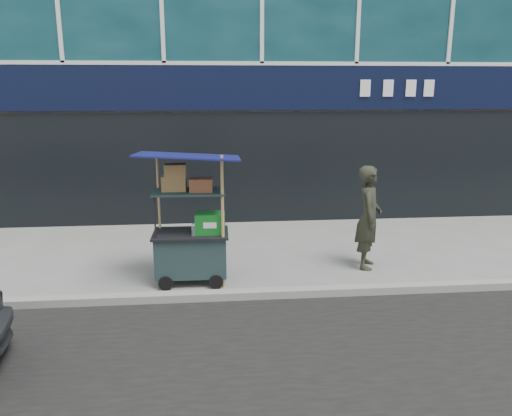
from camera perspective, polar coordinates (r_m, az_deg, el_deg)
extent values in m
plane|color=slate|center=(7.49, 3.70, -9.46)|extent=(80.00, 80.00, 0.00)
cube|color=gray|center=(7.29, 3.95, -9.64)|extent=(80.00, 0.18, 0.12)
cube|color=black|center=(10.71, 0.67, 13.53)|extent=(15.68, 0.06, 0.90)
cube|color=black|center=(10.89, 0.63, 4.55)|extent=(15.68, 0.04, 2.40)
cube|color=#19292A|center=(7.75, -7.40, -5.23)|extent=(1.08, 0.64, 0.62)
cylinder|color=black|center=(7.59, -10.30, -8.48)|extent=(0.21, 0.05, 0.21)
cylinder|color=black|center=(7.54, -4.59, -8.43)|extent=(0.21, 0.05, 0.21)
cube|color=black|center=(7.65, -7.48, -2.90)|extent=(1.15, 0.71, 0.04)
cylinder|color=black|center=(7.35, -11.47, -1.19)|extent=(0.03, 0.03, 0.67)
cylinder|color=black|center=(7.29, -3.83, -1.07)|extent=(0.03, 0.03, 0.67)
cylinder|color=black|center=(7.86, -11.00, -0.18)|extent=(0.03, 0.03, 0.67)
cylinder|color=black|center=(7.81, -3.86, -0.06)|extent=(0.03, 0.03, 0.67)
cube|color=#19292A|center=(7.49, -7.63, 1.86)|extent=(1.08, 0.64, 0.03)
cylinder|color=olive|center=(7.31, -3.82, -1.74)|extent=(0.05, 0.05, 2.00)
cylinder|color=olive|center=(7.90, -10.96, -1.12)|extent=(0.04, 0.04, 1.91)
cube|color=#0D0E4E|center=(7.39, -7.77, 5.90)|extent=(1.53, 1.09, 0.18)
cube|color=#0E5A15|center=(7.54, -5.27, -1.70)|extent=(0.45, 0.32, 0.31)
cylinder|color=silver|center=(7.44, -7.17, -2.50)|extent=(0.06, 0.06, 0.18)
cylinder|color=#1937C0|center=(7.42, -7.19, -1.78)|extent=(0.03, 0.03, 0.02)
cube|color=brown|center=(7.52, -9.34, 2.82)|extent=(0.36, 0.27, 0.22)
cube|color=olive|center=(7.41, -6.31, 2.66)|extent=(0.34, 0.26, 0.20)
cube|color=brown|center=(7.47, -9.20, 4.31)|extent=(0.32, 0.24, 0.18)
imported|color=#26281E|center=(8.38, 12.73, -1.05)|extent=(0.59, 0.72, 1.71)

